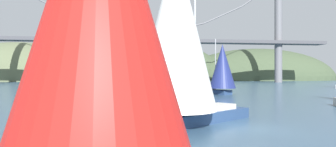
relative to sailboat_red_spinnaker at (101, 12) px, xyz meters
name	(u,v)px	position (x,y,z in m)	size (l,w,h in m)	color
ground_plane	(251,129)	(7.97, 9.31, -4.83)	(360.00, 360.00, 0.00)	#385670
headland_center	(150,80)	(12.97, 144.31, -4.83)	(75.60, 44.00, 38.65)	#425138
headland_left	(20,81)	(-47.03, 144.31, -4.83)	(74.31, 44.00, 35.47)	#5B6647
headland_right	(258,80)	(67.97, 144.31, -4.83)	(82.57, 44.00, 32.00)	#425138
suspension_bridge	(145,36)	(7.97, 104.31, 11.96)	(137.04, 6.00, 38.60)	slate
sailboat_red_spinnaker	(101,12)	(0.00, 0.00, 0.00)	(5.69, 8.96, 9.77)	navy
sailboat_navy_sail	(222,68)	(15.70, 39.45, -0.69)	(6.46, 8.02, 8.84)	navy
sailboat_white_mainsail	(177,32)	(3.79, 10.61, 0.99)	(9.63, 8.66, 11.50)	navy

